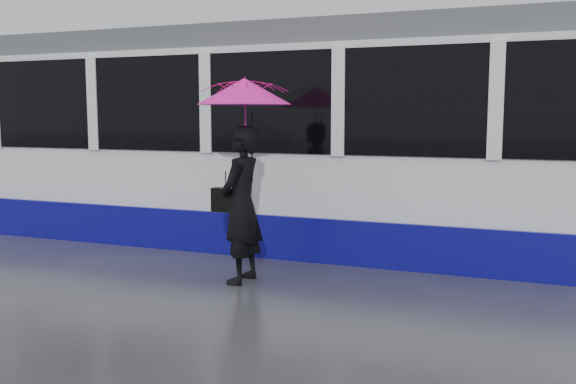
% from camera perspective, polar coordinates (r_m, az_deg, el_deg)
% --- Properties ---
extents(ground, '(90.00, 90.00, 0.00)m').
position_cam_1_polar(ground, '(7.76, 0.04, -8.32)').
color(ground, '#2C2C31').
rests_on(ground, ground).
extents(rails, '(34.00, 1.51, 0.02)m').
position_cam_1_polar(rails, '(10.05, 5.36, -4.75)').
color(rails, '#3F3D38').
rests_on(rails, ground).
extents(tram, '(26.00, 2.56, 3.35)m').
position_cam_1_polar(tram, '(9.68, 9.49, 4.45)').
color(tram, white).
rests_on(tram, ground).
extents(woman, '(0.46, 0.70, 1.91)m').
position_cam_1_polar(woman, '(7.76, -4.16, -1.13)').
color(woman, black).
rests_on(woman, ground).
extents(umbrella, '(1.12, 1.12, 1.29)m').
position_cam_1_polar(umbrella, '(7.66, -3.90, 7.29)').
color(umbrella, '#DD1280').
rests_on(umbrella, ground).
extents(handbag, '(0.34, 0.15, 0.48)m').
position_cam_1_polar(handbag, '(7.87, -5.54, -0.70)').
color(handbag, black).
rests_on(handbag, ground).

